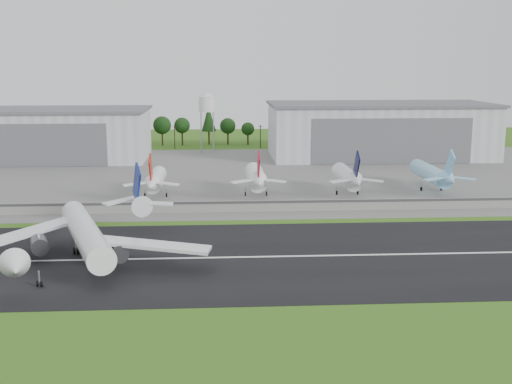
{
  "coord_description": "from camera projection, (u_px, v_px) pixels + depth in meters",
  "views": [
    {
      "loc": [
        -0.21,
        -128.45,
        42.81
      ],
      "look_at": [
        10.0,
        40.0,
        9.0
      ],
      "focal_mm": 45.0,
      "sensor_mm": 36.0,
      "label": 1
    }
  ],
  "objects": [
    {
      "name": "parked_jet_red_b",
      "position": [
        256.0,
        178.0,
        208.57
      ],
      "size": [
        7.36,
        31.29,
        16.9
      ],
      "color": "white",
      "rests_on": "ground"
    },
    {
      "name": "blast_fence",
      "position": [
        219.0,
        206.0,
        187.6
      ],
      "size": [
        240.0,
        0.61,
        3.5
      ],
      "color": "gray",
      "rests_on": "ground"
    },
    {
      "name": "parked_jet_red_a",
      "position": [
        155.0,
        180.0,
        206.64
      ],
      "size": [
        7.36,
        31.29,
        16.4
      ],
      "color": "white",
      "rests_on": "ground"
    },
    {
      "name": "utility_poles",
      "position": [
        218.0,
        148.0,
        329.88
      ],
      "size": [
        230.0,
        3.0,
        12.0
      ],
      "primitive_type": null,
      "color": "black",
      "rests_on": "ground"
    },
    {
      "name": "hangar_east",
      "position": [
        379.0,
        130.0,
        297.51
      ],
      "size": [
        102.0,
        47.0,
        25.2
      ],
      "color": "silver",
      "rests_on": "ground"
    },
    {
      "name": "parked_jet_navy",
      "position": [
        348.0,
        177.0,
        210.38
      ],
      "size": [
        7.36,
        31.29,
        16.72
      ],
      "color": "silver",
      "rests_on": "ground"
    },
    {
      "name": "main_airliner",
      "position": [
        85.0,
        240.0,
        140.8
      ],
      "size": [
        54.2,
        57.65,
        18.17
      ],
      "rotation": [
        0.0,
        0.0,
        3.47
      ],
      "color": "white",
      "rests_on": "runway"
    },
    {
      "name": "apron",
      "position": [
        218.0,
        175.0,
        251.57
      ],
      "size": [
        320.0,
        150.0,
        0.1
      ],
      "primitive_type": "cube",
      "color": "slate",
      "rests_on": "ground"
    },
    {
      "name": "treeline",
      "position": [
        218.0,
        145.0,
        344.56
      ],
      "size": [
        320.0,
        16.0,
        22.0
      ],
      "primitive_type": null,
      "color": "black",
      "rests_on": "ground"
    },
    {
      "name": "water_tower",
      "position": [
        207.0,
        102.0,
        310.08
      ],
      "size": [
        8.4,
        8.4,
        29.4
      ],
      "color": "#99999E",
      "rests_on": "ground"
    },
    {
      "name": "runway_centerline",
      "position": [
        220.0,
        257.0,
        143.9
      ],
      "size": [
        220.0,
        1.0,
        0.02
      ],
      "primitive_type": "cube",
      "color": "white",
      "rests_on": "runway"
    },
    {
      "name": "ground_vehicle",
      "position": [
        17.0,
        259.0,
        140.19
      ],
      "size": [
        5.22,
        2.67,
        1.41
      ],
      "primitive_type": "imported",
      "rotation": [
        0.0,
        0.0,
        1.5
      ],
      "color": "gold",
      "rests_on": "runway"
    },
    {
      "name": "parked_jet_skyblue",
      "position": [
        434.0,
        174.0,
        217.08
      ],
      "size": [
        7.36,
        37.29,
        16.62
      ],
      "color": "#8ED0F5",
      "rests_on": "ground"
    },
    {
      "name": "runway",
      "position": [
        220.0,
        258.0,
        143.91
      ],
      "size": [
        320.0,
        60.0,
        0.1
      ],
      "primitive_type": "cube",
      "color": "black",
      "rests_on": "ground"
    },
    {
      "name": "hangar_west",
      "position": [
        40.0,
        134.0,
        288.51
      ],
      "size": [
        97.0,
        44.0,
        23.2
      ],
      "color": "silver",
      "rests_on": "ground"
    },
    {
      "name": "ground",
      "position": [
        220.0,
        272.0,
        134.13
      ],
      "size": [
        600.0,
        600.0,
        0.0
      ],
      "primitive_type": "plane",
      "color": "#2A5B15",
      "rests_on": "ground"
    }
  ]
}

